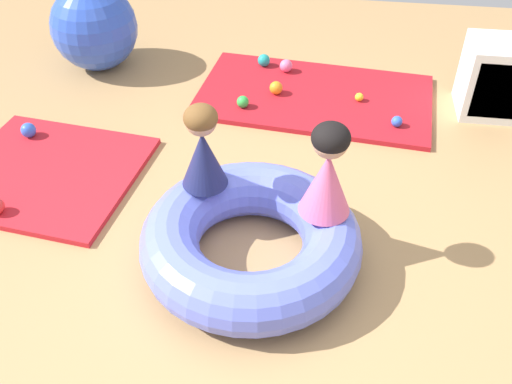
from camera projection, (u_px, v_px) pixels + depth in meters
ground_plane at (274, 274)px, 3.20m from camera, size 8.00×8.00×0.00m
gym_mat_far_right at (47, 173)px, 3.86m from camera, size 1.31×1.23×0.04m
gym_mat_near_left at (314, 96)px, 4.61m from camera, size 1.93×1.23×0.04m
inflatable_cushion at (251, 241)px, 3.17m from camera, size 1.22×1.22×0.33m
child_in_pink at (328, 171)px, 2.95m from camera, size 0.29×0.29×0.55m
child_in_navy at (203, 147)px, 3.14m from camera, size 0.32×0.32×0.51m
play_ball_blue at (397, 121)px, 4.23m from camera, size 0.08×0.08×0.08m
play_ball_teal at (264, 60)px, 4.93m from camera, size 0.10×0.10×0.10m
play_ball_orange at (276, 88)px, 4.57m from camera, size 0.11×0.11×0.11m
play_ball_green at (243, 102)px, 4.42m from camera, size 0.09×0.09×0.09m
play_ball_pink at (286, 66)px, 4.85m from camera, size 0.11×0.11×0.11m
play_ball_yellow at (359, 97)px, 4.50m from camera, size 0.07×0.07×0.07m
play_ball_blue_second at (28, 130)px, 4.12m from camera, size 0.11×0.11×0.11m
exercise_ball_large at (94, 27)px, 4.81m from camera, size 0.72×0.72×0.72m
storage_cube at (494, 79)px, 4.30m from camera, size 0.44×0.44×0.56m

